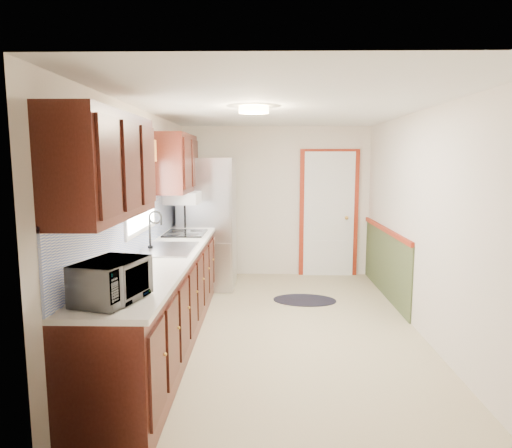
{
  "coord_description": "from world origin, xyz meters",
  "views": [
    {
      "loc": [
        -0.2,
        -4.85,
        1.87
      ],
      "look_at": [
        -0.29,
        0.25,
        1.15
      ],
      "focal_mm": 32.0,
      "sensor_mm": 36.0,
      "label": 1
    }
  ],
  "objects": [
    {
      "name": "room_shell",
      "position": [
        0.0,
        0.0,
        1.2
      ],
      "size": [
        3.2,
        5.2,
        2.52
      ],
      "color": "tan",
      "rests_on": "ground"
    },
    {
      "name": "kitchen_run",
      "position": [
        -1.24,
        -0.29,
        0.81
      ],
      "size": [
        0.63,
        4.0,
        2.2
      ],
      "color": "#34110B",
      "rests_on": "ground"
    },
    {
      "name": "back_wall_trim",
      "position": [
        0.99,
        2.21,
        0.89
      ],
      "size": [
        1.12,
        2.3,
        2.08
      ],
      "color": "maroon",
      "rests_on": "ground"
    },
    {
      "name": "ceiling_fixture",
      "position": [
        -0.3,
        -0.2,
        2.36
      ],
      "size": [
        0.3,
        0.3,
        0.06
      ],
      "primitive_type": "cylinder",
      "color": "#FFD88C",
      "rests_on": "room_shell"
    },
    {
      "name": "microwave",
      "position": [
        -1.2,
        -1.95,
        1.11
      ],
      "size": [
        0.39,
        0.55,
        0.34
      ],
      "primitive_type": "imported",
      "rotation": [
        0.0,
        0.0,
        1.31
      ],
      "color": "white",
      "rests_on": "kitchen_run"
    },
    {
      "name": "refrigerator",
      "position": [
        -1.02,
        1.76,
        0.95
      ],
      "size": [
        0.8,
        0.8,
        1.89
      ],
      "rotation": [
        0.0,
        0.0,
        -0.02
      ],
      "color": "#B7B7BC",
      "rests_on": "ground"
    },
    {
      "name": "rug",
      "position": [
        0.35,
        1.07,
        0.01
      ],
      "size": [
        0.89,
        0.62,
        0.01
      ],
      "primitive_type": "ellipsoid",
      "rotation": [
        0.0,
        0.0,
        -0.09
      ],
      "color": "black",
      "rests_on": "ground"
    },
    {
      "name": "cooktop",
      "position": [
        -1.19,
        0.82,
        0.95
      ],
      "size": [
        0.49,
        0.59,
        0.02
      ],
      "primitive_type": "cube",
      "color": "black",
      "rests_on": "kitchen_run"
    }
  ]
}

